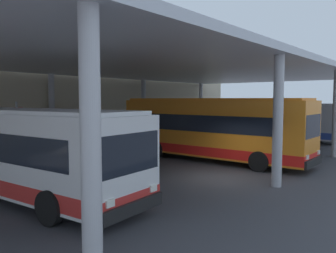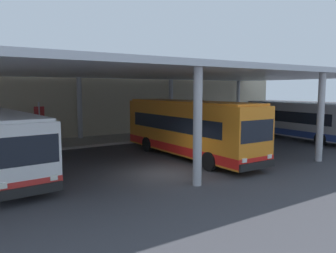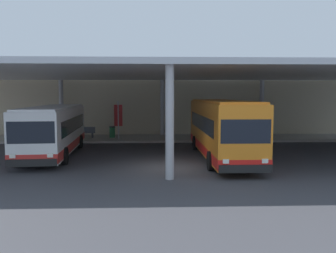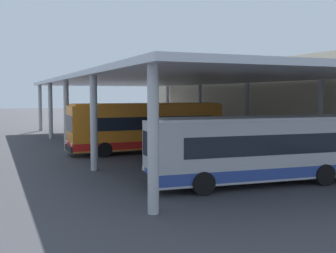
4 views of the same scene
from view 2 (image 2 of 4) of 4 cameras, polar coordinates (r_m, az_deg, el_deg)
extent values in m
plane|color=#3D3D42|center=(17.12, -0.22, -8.08)|extent=(200.00, 200.00, 0.00)
cube|color=#A39E93|center=(27.52, -13.66, -2.53)|extent=(42.00, 4.50, 0.18)
cube|color=#C1B293|center=(30.29, -15.91, 4.91)|extent=(48.00, 1.60, 7.24)
cube|color=silver|center=(21.43, -8.36, 9.33)|extent=(40.00, 17.00, 0.30)
cylinder|color=#B2B2B7|center=(14.64, 5.11, -0.12)|extent=(0.40, 0.40, 5.25)
cylinder|color=#B2B2B7|center=(28.90, -14.96, 2.91)|extent=(0.40, 0.40, 5.25)
cylinder|color=#B2B2B7|center=(21.60, 24.76, 1.42)|extent=(0.40, 0.40, 5.25)
cylinder|color=#B2B2B7|center=(32.98, 0.51, 3.53)|extent=(0.40, 0.40, 5.25)
cylinder|color=#B2B2B7|center=(38.88, 11.95, 3.83)|extent=(0.40, 0.40, 5.25)
cube|color=red|center=(18.41, -26.95, -5.52)|extent=(3.32, 10.58, 0.50)
cube|color=black|center=(13.21, -23.05, -3.84)|extent=(2.30, 0.30, 1.10)
cube|color=black|center=(13.46, -22.67, -10.20)|extent=(2.46, 0.35, 0.36)
cube|color=yellow|center=(13.13, -23.24, -0.29)|extent=(1.75, 0.25, 0.28)
cube|color=white|center=(13.19, -26.57, -9.14)|extent=(0.29, 0.10, 0.20)
cube|color=white|center=(13.62, -19.05, -8.33)|extent=(0.29, 0.10, 0.20)
cylinder|color=black|center=(15.67, -20.23, -7.96)|extent=(0.36, 1.02, 1.00)
cylinder|color=black|center=(21.44, -25.14, -4.37)|extent=(0.36, 1.02, 1.00)
cube|color=orange|center=(20.88, 3.53, -0.15)|extent=(2.57, 11.22, 3.10)
cube|color=red|center=(21.06, 3.51, -3.40)|extent=(2.59, 11.24, 0.50)
cube|color=black|center=(20.97, 3.29, 0.70)|extent=(2.60, 9.20, 0.90)
cube|color=black|center=(16.79, 15.04, -0.77)|extent=(2.30, 0.14, 1.10)
cube|color=black|center=(17.02, 15.10, -6.49)|extent=(2.45, 0.18, 0.36)
cube|color=orange|center=(20.76, 3.57, 4.27)|extent=(2.37, 10.77, 0.12)
cube|color=yellow|center=(16.71, 15.06, 2.71)|extent=(1.75, 0.13, 0.28)
cube|color=white|center=(16.30, 13.01, -5.74)|extent=(0.28, 0.08, 0.20)
cube|color=white|center=(17.63, 17.05, -4.94)|extent=(0.28, 0.08, 0.20)
cylinder|color=black|center=(17.69, 7.14, -5.99)|extent=(0.29, 1.00, 1.00)
cylinder|color=black|center=(19.34, 12.67, -5.03)|extent=(0.29, 1.00, 1.00)
cylinder|color=black|center=(22.96, -3.59, -3.09)|extent=(0.29, 1.00, 1.00)
cylinder|color=black|center=(24.26, 1.43, -2.56)|extent=(0.29, 1.00, 1.00)
cube|color=#B7B7BC|center=(30.56, 21.41, 1.12)|extent=(3.32, 10.57, 2.70)
cube|color=#2D4799|center=(30.66, 21.33, -0.74)|extent=(3.34, 10.59, 0.50)
cube|color=black|center=(30.63, 21.21, 1.70)|extent=(3.21, 8.70, 0.90)
cube|color=silver|center=(30.47, 21.51, 3.76)|extent=(3.09, 10.14, 0.12)
cylinder|color=black|center=(27.75, 24.77, -2.02)|extent=(0.36, 1.02, 1.00)
cylinder|color=black|center=(31.71, 15.94, -0.69)|extent=(0.36, 1.02, 1.00)
cylinder|color=black|center=(33.47, 18.93, -0.43)|extent=(0.36, 1.02, 1.00)
cube|color=#2D2D33|center=(26.11, -26.53, -2.81)|extent=(0.10, 0.36, 0.45)
cylinder|color=#236638|center=(26.31, -22.82, -2.08)|extent=(0.48, 0.48, 0.90)
cylinder|color=black|center=(26.24, -22.86, -1.02)|extent=(0.52, 0.52, 0.08)
cylinder|color=#B2B2B7|center=(25.52, -21.23, 0.35)|extent=(0.12, 0.12, 3.20)
cube|color=#B22323|center=(25.47, -21.25, 1.20)|extent=(0.70, 0.04, 1.80)
camera|label=1|loc=(7.61, -67.17, -3.36)|focal=36.61mm
camera|label=3|loc=(9.35, 82.97, -1.56)|focal=36.54mm
camera|label=4|loc=(41.69, 48.39, 4.19)|focal=45.00mm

